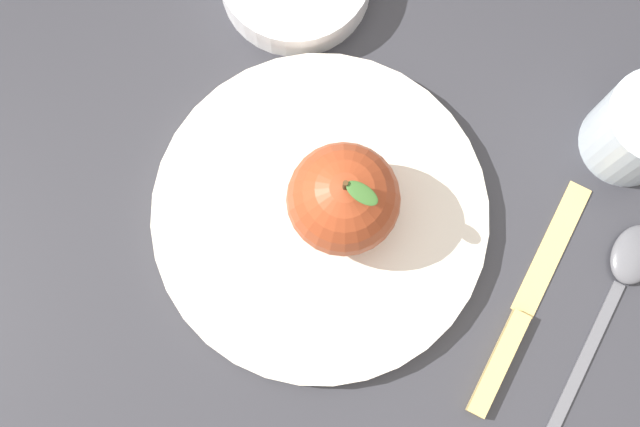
{
  "coord_description": "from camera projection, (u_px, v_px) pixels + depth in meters",
  "views": [
    {
      "loc": [
        0.04,
        -0.12,
        0.7
      ],
      "look_at": [
        -0.03,
        -0.01,
        0.02
      ],
      "focal_mm": 51.73,
      "sensor_mm": 36.0,
      "label": 1
    }
  ],
  "objects": [
    {
      "name": "dinner_plate",
      "position": [
        320.0,
        216.0,
        0.7
      ],
      "size": [
        0.25,
        0.25,
        0.02
      ],
      "color": "silver",
      "rests_on": "ground_plane"
    },
    {
      "name": "ground_plane",
      "position": [
        356.0,
        222.0,
        0.71
      ],
      "size": [
        2.4,
        2.4,
        0.0
      ],
      "primitive_type": "plane",
      "color": "#2D2D33"
    },
    {
      "name": "spoon",
      "position": [
        622.0,
        281.0,
        0.69
      ],
      "size": [
        0.04,
        0.19,
        0.01
      ],
      "color": "#59595E",
      "rests_on": "ground_plane"
    },
    {
      "name": "knife",
      "position": [
        519.0,
        319.0,
        0.69
      ],
      "size": [
        0.02,
        0.19,
        0.01
      ],
      "color": "#D8B766",
      "rests_on": "ground_plane"
    },
    {
      "name": "apple",
      "position": [
        342.0,
        202.0,
        0.65
      ],
      "size": [
        0.08,
        0.08,
        0.1
      ],
      "color": "#9E3D1E",
      "rests_on": "dinner_plate"
    }
  ]
}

